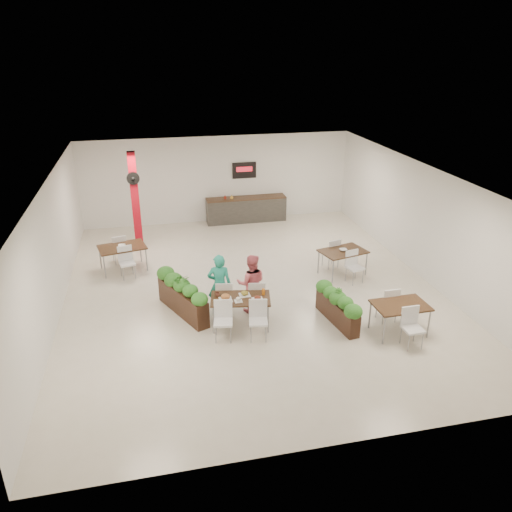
{
  "coord_description": "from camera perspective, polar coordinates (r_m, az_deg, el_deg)",
  "views": [
    {
      "loc": [
        -2.57,
        -12.07,
        6.3
      ],
      "look_at": [
        0.07,
        -0.24,
        1.1
      ],
      "focal_mm": 35.0,
      "sensor_mm": 36.0,
      "label": 1
    }
  ],
  "objects": [
    {
      "name": "planter_left",
      "position": [
        12.57,
        -8.42,
        -4.39
      ],
      "size": [
        1.13,
        1.96,
        1.1
      ],
      "rotation": [
        0.0,
        0.0,
        1.99
      ],
      "color": "black",
      "rests_on": "ground"
    },
    {
      "name": "main_table",
      "position": [
        11.87,
        -1.82,
        -5.29
      ],
      "size": [
        1.52,
        1.82,
        0.92
      ],
      "rotation": [
        0.0,
        0.0,
        -0.19
      ],
      "color": "black",
      "rests_on": "ground"
    },
    {
      "name": "service_counter",
      "position": [
        18.99,
        -1.14,
        5.42
      ],
      "size": [
        3.0,
        0.64,
        2.2
      ],
      "color": "#2F2D2A",
      "rests_on": "ground"
    },
    {
      "name": "planter_right",
      "position": [
        12.24,
        9.31,
        -5.49
      ],
      "size": [
        0.61,
        1.75,
        0.92
      ],
      "rotation": [
        0.0,
        0.0,
        1.73
      ],
      "color": "black",
      "rests_on": "ground"
    },
    {
      "name": "side_table_a",
      "position": [
        15.29,
        -15.04,
        0.67
      ],
      "size": [
        1.5,
        1.67,
        0.92
      ],
      "rotation": [
        0.0,
        0.0,
        0.22
      ],
      "color": "black",
      "rests_on": "ground"
    },
    {
      "name": "side_table_c",
      "position": [
        12.05,
        16.16,
        -5.85
      ],
      "size": [
        1.27,
        1.63,
        0.92
      ],
      "rotation": [
        0.0,
        0.0,
        0.03
      ],
      "color": "black",
      "rests_on": "ground"
    },
    {
      "name": "room_shell",
      "position": [
        13.07,
        -0.52,
        4.04
      ],
      "size": [
        10.1,
        12.1,
        3.22
      ],
      "color": "white",
      "rests_on": "ground"
    },
    {
      "name": "diner_man",
      "position": [
        12.31,
        -4.19,
        -3.34
      ],
      "size": [
        0.65,
        0.49,
        1.62
      ],
      "primitive_type": "imported",
      "rotation": [
        0.0,
        0.0,
        2.95
      ],
      "color": "teal",
      "rests_on": "ground"
    },
    {
      "name": "red_column",
      "position": [
        16.53,
        -13.62,
        6.21
      ],
      "size": [
        0.4,
        0.41,
        3.2
      ],
      "color": "#AA0B1B",
      "rests_on": "ground"
    },
    {
      "name": "side_table_b",
      "position": [
        14.69,
        9.9,
        0.2
      ],
      "size": [
        1.46,
        1.67,
        0.92
      ],
      "rotation": [
        0.0,
        0.0,
        0.25
      ],
      "color": "black",
      "rests_on": "ground"
    },
    {
      "name": "ground",
      "position": [
        13.86,
        -0.49,
        -3.82
      ],
      "size": [
        12.0,
        12.0,
        0.0
      ],
      "primitive_type": "plane",
      "color": "beige",
      "rests_on": "ground"
    },
    {
      "name": "diner_woman",
      "position": [
        12.45,
        -0.54,
        -3.16
      ],
      "size": [
        0.84,
        0.71,
        1.54
      ],
      "primitive_type": "imported",
      "rotation": [
        0.0,
        0.0,
        2.95
      ],
      "color": "#E86774",
      "rests_on": "ground"
    }
  ]
}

